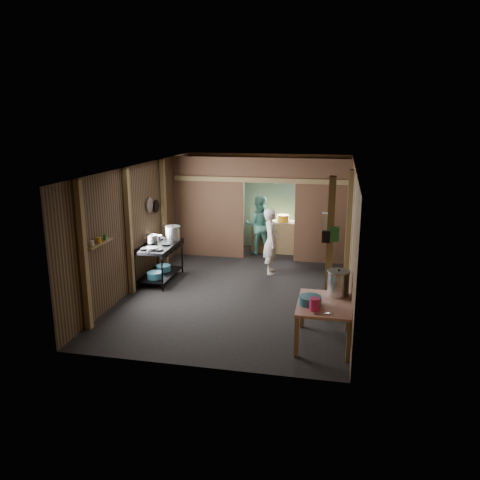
% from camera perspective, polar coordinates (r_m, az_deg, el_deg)
% --- Properties ---
extents(floor, '(4.50, 7.00, 0.00)m').
position_cam_1_polar(floor, '(10.47, 0.23, -5.57)').
color(floor, black).
rests_on(floor, ground).
extents(ceiling, '(4.50, 7.00, 0.00)m').
position_cam_1_polar(ceiling, '(9.89, 0.24, 8.74)').
color(ceiling, black).
rests_on(ceiling, ground).
extents(wall_back, '(4.50, 0.00, 2.60)m').
position_cam_1_polar(wall_back, '(13.48, 3.24, 4.66)').
color(wall_back, brown).
rests_on(wall_back, ground).
extents(wall_front, '(4.50, 0.00, 2.60)m').
position_cam_1_polar(wall_front, '(6.84, -5.70, -5.13)').
color(wall_front, brown).
rests_on(wall_front, ground).
extents(wall_left, '(0.00, 7.00, 2.60)m').
position_cam_1_polar(wall_left, '(10.77, -11.59, 1.90)').
color(wall_left, brown).
rests_on(wall_left, ground).
extents(wall_right, '(0.00, 7.00, 2.60)m').
position_cam_1_polar(wall_right, '(9.91, 13.09, 0.74)').
color(wall_right, brown).
rests_on(wall_right, ground).
extents(partition_left, '(1.85, 0.10, 2.60)m').
position_cam_1_polar(partition_left, '(12.50, -3.70, 3.88)').
color(partition_left, brown).
rests_on(partition_left, floor).
extents(partition_right, '(1.35, 0.10, 2.60)m').
position_cam_1_polar(partition_right, '(12.06, 9.72, 3.32)').
color(partition_right, brown).
rests_on(partition_right, floor).
extents(partition_header, '(1.30, 0.10, 0.60)m').
position_cam_1_polar(partition_header, '(12.03, 3.55, 8.29)').
color(partition_header, brown).
rests_on(partition_header, wall_back).
extents(turquoise_panel, '(4.40, 0.06, 2.50)m').
position_cam_1_polar(turquoise_panel, '(13.43, 3.20, 4.41)').
color(turquoise_panel, '#5F9D91').
rests_on(turquoise_panel, wall_back).
extents(back_counter, '(1.20, 0.50, 0.85)m').
position_cam_1_polar(back_counter, '(13.08, 4.12, 0.43)').
color(back_counter, olive).
rests_on(back_counter, floor).
extents(wall_clock, '(0.20, 0.03, 0.20)m').
position_cam_1_polar(wall_clock, '(13.26, 4.28, 7.11)').
color(wall_clock, silver).
rests_on(wall_clock, wall_back).
extents(post_left_a, '(0.10, 0.12, 2.60)m').
position_cam_1_polar(post_left_a, '(8.49, -18.04, -1.89)').
color(post_left_a, olive).
rests_on(post_left_a, floor).
extents(post_left_b, '(0.10, 0.12, 2.60)m').
position_cam_1_polar(post_left_b, '(10.03, -13.01, 0.91)').
color(post_left_b, olive).
rests_on(post_left_b, floor).
extents(post_left_c, '(0.10, 0.12, 2.60)m').
position_cam_1_polar(post_left_c, '(11.83, -8.99, 3.13)').
color(post_left_c, olive).
rests_on(post_left_c, floor).
extents(post_right, '(0.10, 0.12, 2.60)m').
position_cam_1_polar(post_right, '(9.71, 12.69, 0.49)').
color(post_right, olive).
rests_on(post_right, floor).
extents(post_free, '(0.12, 0.12, 2.60)m').
position_cam_1_polar(post_free, '(8.64, 10.57, -1.12)').
color(post_free, olive).
rests_on(post_free, floor).
extents(cross_beam, '(4.40, 0.12, 0.12)m').
position_cam_1_polar(cross_beam, '(12.05, 2.31, 7.12)').
color(cross_beam, olive).
rests_on(cross_beam, wall_left).
extents(pan_lid_big, '(0.03, 0.34, 0.34)m').
position_cam_1_polar(pan_lid_big, '(11.05, -10.67, 4.11)').
color(pan_lid_big, gray).
rests_on(pan_lid_big, wall_left).
extents(pan_lid_small, '(0.03, 0.30, 0.30)m').
position_cam_1_polar(pan_lid_small, '(11.43, -9.89, 3.98)').
color(pan_lid_small, black).
rests_on(pan_lid_small, wall_left).
extents(wall_shelf, '(0.14, 0.80, 0.03)m').
position_cam_1_polar(wall_shelf, '(8.87, -16.34, -0.41)').
color(wall_shelf, olive).
rests_on(wall_shelf, wall_left).
extents(jar_white, '(0.07, 0.07, 0.10)m').
position_cam_1_polar(jar_white, '(8.64, -17.14, -0.40)').
color(jar_white, silver).
rests_on(jar_white, wall_shelf).
extents(jar_yellow, '(0.08, 0.08, 0.10)m').
position_cam_1_polar(jar_yellow, '(8.85, -16.37, -0.00)').
color(jar_yellow, orange).
rests_on(jar_yellow, wall_shelf).
extents(jar_green, '(0.06, 0.06, 0.10)m').
position_cam_1_polar(jar_green, '(9.04, -15.72, 0.34)').
color(jar_green, '#257530').
rests_on(jar_green, wall_shelf).
extents(bag_white, '(0.22, 0.15, 0.32)m').
position_cam_1_polar(bag_white, '(8.61, 10.40, 2.12)').
color(bag_white, silver).
rests_on(bag_white, post_free).
extents(bag_green, '(0.16, 0.12, 0.24)m').
position_cam_1_polar(bag_green, '(8.51, 11.12, 0.69)').
color(bag_green, '#257530').
rests_on(bag_green, post_free).
extents(bag_black, '(0.14, 0.10, 0.20)m').
position_cam_1_polar(bag_black, '(8.51, 10.16, 0.38)').
color(bag_black, black).
rests_on(bag_black, post_free).
extents(gas_range, '(0.73, 1.42, 0.84)m').
position_cam_1_polar(gas_range, '(10.88, -9.50, -2.67)').
color(gas_range, black).
rests_on(gas_range, floor).
extents(prep_table, '(0.86, 1.18, 0.70)m').
position_cam_1_polar(prep_table, '(7.98, 9.90, -9.67)').
color(prep_table, tan).
rests_on(prep_table, floor).
extents(stove_pot_large, '(0.38, 0.38, 0.35)m').
position_cam_1_polar(stove_pot_large, '(11.09, -7.94, 0.78)').
color(stove_pot_large, silver).
rests_on(stove_pot_large, gas_range).
extents(stove_pot_med, '(0.27, 0.27, 0.22)m').
position_cam_1_polar(stove_pot_med, '(10.84, -10.36, 0.03)').
color(stove_pot_med, silver).
rests_on(stove_pot_med, gas_range).
extents(stove_saucepan, '(0.20, 0.20, 0.10)m').
position_cam_1_polar(stove_saucepan, '(11.18, -9.65, 0.30)').
color(stove_saucepan, silver).
rests_on(stove_saucepan, gas_range).
extents(frying_pan, '(0.28, 0.49, 0.06)m').
position_cam_1_polar(frying_pan, '(10.40, -10.38, -0.97)').
color(frying_pan, gray).
rests_on(frying_pan, gas_range).
extents(blue_tub_front, '(0.34, 0.34, 0.14)m').
position_cam_1_polar(blue_tub_front, '(10.65, -10.07, -4.12)').
color(blue_tub_front, '#275E6F').
rests_on(blue_tub_front, gas_range).
extents(blue_tub_back, '(0.33, 0.33, 0.13)m').
position_cam_1_polar(blue_tub_back, '(11.12, -9.06, -3.30)').
color(blue_tub_back, '#275E6F').
rests_on(blue_tub_back, gas_range).
extents(stock_pot, '(0.45, 0.45, 0.44)m').
position_cam_1_polar(stock_pot, '(8.15, 11.56, -5.07)').
color(stock_pot, silver).
rests_on(stock_pot, prep_table).
extents(wash_basin, '(0.41, 0.41, 0.13)m').
position_cam_1_polar(wash_basin, '(7.73, 8.32, -7.08)').
color(wash_basin, '#275E6F').
rests_on(wash_basin, prep_table).
extents(pink_bucket, '(0.19, 0.19, 0.20)m').
position_cam_1_polar(pink_bucket, '(7.50, 8.84, -7.54)').
color(pink_bucket, '#D12662').
rests_on(pink_bucket, prep_table).
extents(knife, '(0.30, 0.13, 0.01)m').
position_cam_1_polar(knife, '(7.42, 9.86, -8.59)').
color(knife, silver).
rests_on(knife, prep_table).
extents(yellow_tub, '(0.32, 0.32, 0.18)m').
position_cam_1_polar(yellow_tub, '(12.94, 5.12, 2.59)').
color(yellow_tub, orange).
rests_on(yellow_tub, back_counter).
extents(red_cup, '(0.12, 0.12, 0.13)m').
position_cam_1_polar(red_cup, '(13.03, 2.34, 2.63)').
color(red_cup, '#A82F0A').
rests_on(red_cup, back_counter).
extents(cook, '(0.45, 0.61, 1.55)m').
position_cam_1_polar(cook, '(11.18, 3.71, -0.15)').
color(cook, beige).
rests_on(cook, floor).
extents(worker_back, '(0.86, 0.72, 1.57)m').
position_cam_1_polar(worker_back, '(12.76, 2.23, 1.76)').
color(worker_back, '#4F9886').
rests_on(worker_back, floor).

